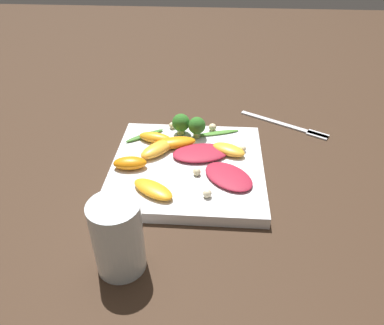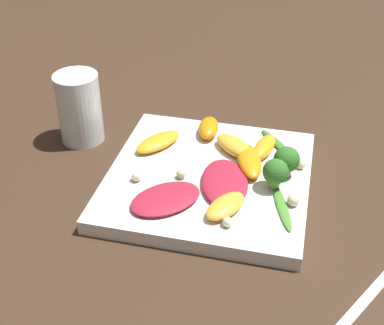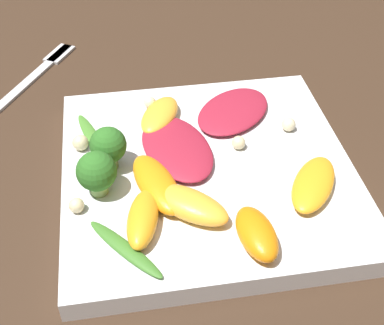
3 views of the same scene
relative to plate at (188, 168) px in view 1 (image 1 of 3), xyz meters
The scene contains 21 objects.
ground_plane 0.01m from the plate, ahead, with size 2.40×2.40×0.00m, color #382619.
plate is the anchor object (origin of this frame).
drinking_glass 0.23m from the plate, 108.61° to the right, with size 0.06×0.06×0.11m.
fork 0.27m from the plate, 39.02° to the left, with size 0.18×0.11×0.01m.
radicchio_leaf_0 0.08m from the plate, 29.24° to the right, with size 0.11×0.11×0.01m.
radicchio_leaf_1 0.04m from the plate, 49.17° to the left, with size 0.11×0.08×0.01m.
orange_segment_0 0.06m from the plate, 119.47° to the left, with size 0.08×0.05×0.02m.
orange_segment_1 0.10m from the plate, 167.83° to the right, with size 0.06×0.03×0.02m.
orange_segment_2 0.08m from the plate, 26.37° to the left, with size 0.07×0.06×0.02m.
orange_segment_3 0.09m from the plate, 135.58° to the left, with size 0.07×0.04×0.02m.
orange_segment_4 0.07m from the plate, 155.56° to the left, with size 0.07×0.07×0.02m.
orange_segment_5 0.10m from the plate, 119.60° to the right, with size 0.08×0.07×0.01m.
broccoli_floret_0 0.09m from the plate, 82.77° to the left, with size 0.03×0.03×0.04m.
broccoli_floret_1 0.11m from the plate, 101.70° to the left, with size 0.03×0.03×0.04m.
arugula_sprig_0 0.11m from the plate, 63.95° to the left, with size 0.09×0.04×0.00m.
arugula_sprig_1 0.12m from the plate, 137.78° to the left, with size 0.07×0.06×0.01m.
macadamia_nut_0 0.12m from the plate, 108.85° to the left, with size 0.01×0.01×0.01m.
macadamia_nut_1 0.10m from the plate, 66.89° to the right, with size 0.01×0.01×0.01m.
macadamia_nut_2 0.11m from the plate, 23.74° to the left, with size 0.01×0.01×0.01m.
macadamia_nut_3 0.04m from the plate, 61.23° to the right, with size 0.01×0.01×0.01m.
macadamia_nut_4 0.12m from the plate, 70.34° to the left, with size 0.02×0.02×0.02m.
Camera 1 is at (0.04, -0.53, 0.40)m, focal length 35.00 mm.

